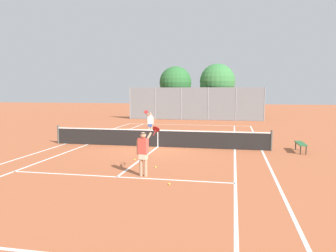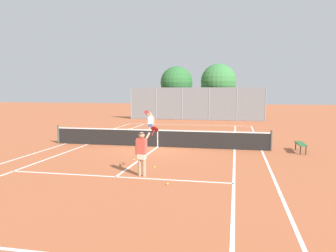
{
  "view_description": "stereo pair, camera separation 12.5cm",
  "coord_description": "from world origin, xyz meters",
  "px_view_note": "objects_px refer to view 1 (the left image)",
  "views": [
    {
      "loc": [
        4.02,
        -17.22,
        3.06
      ],
      "look_at": [
        0.27,
        1.5,
        1.0
      ],
      "focal_mm": 35.0,
      "sensor_mm": 36.0,
      "label": 1
    },
    {
      "loc": [
        4.14,
        -17.19,
        3.06
      ],
      "look_at": [
        0.27,
        1.5,
        1.0
      ],
      "focal_mm": 35.0,
      "sensor_mm": 36.0,
      "label": 2
    }
  ],
  "objects_px": {
    "player_near_side": "(143,151)",
    "tree_behind_right": "(216,83)",
    "loose_tennis_ball_2": "(156,167)",
    "loose_tennis_ball_3": "(135,160)",
    "tree_behind_left": "(176,83)",
    "loose_tennis_ball_4": "(130,132)",
    "tennis_net": "(158,138)",
    "loose_tennis_ball_1": "(128,129)",
    "loose_tennis_ball_0": "(169,184)",
    "player_far_left": "(150,122)",
    "courtside_bench": "(301,144)"
  },
  "relations": [
    {
      "from": "tennis_net",
      "to": "loose_tennis_ball_1",
      "type": "bearing_deg",
      "value": 118.9
    },
    {
      "from": "player_far_left",
      "to": "loose_tennis_ball_0",
      "type": "height_order",
      "value": "player_far_left"
    },
    {
      "from": "player_far_left",
      "to": "loose_tennis_ball_2",
      "type": "height_order",
      "value": "player_far_left"
    },
    {
      "from": "loose_tennis_ball_1",
      "to": "loose_tennis_ball_2",
      "type": "height_order",
      "value": "same"
    },
    {
      "from": "loose_tennis_ball_2",
      "to": "loose_tennis_ball_4",
      "type": "distance_m",
      "value": 11.21
    },
    {
      "from": "loose_tennis_ball_4",
      "to": "loose_tennis_ball_0",
      "type": "bearing_deg",
      "value": -66.58
    },
    {
      "from": "loose_tennis_ball_3",
      "to": "loose_tennis_ball_4",
      "type": "xyz_separation_m",
      "value": [
        -3.18,
        9.08,
        0.0
      ]
    },
    {
      "from": "loose_tennis_ball_1",
      "to": "loose_tennis_ball_2",
      "type": "distance_m",
      "value": 13.6
    },
    {
      "from": "loose_tennis_ball_1",
      "to": "tree_behind_left",
      "type": "bearing_deg",
      "value": 81.18
    },
    {
      "from": "player_far_left",
      "to": "tree_behind_left",
      "type": "relative_size",
      "value": 0.31
    },
    {
      "from": "player_near_side",
      "to": "loose_tennis_ball_4",
      "type": "relative_size",
      "value": 26.88
    },
    {
      "from": "tennis_net",
      "to": "loose_tennis_ball_2",
      "type": "relative_size",
      "value": 181.82
    },
    {
      "from": "loose_tennis_ball_1",
      "to": "tree_behind_left",
      "type": "height_order",
      "value": "tree_behind_left"
    },
    {
      "from": "loose_tennis_ball_3",
      "to": "courtside_bench",
      "type": "bearing_deg",
      "value": 24.77
    },
    {
      "from": "player_far_left",
      "to": "loose_tennis_ball_2",
      "type": "bearing_deg",
      "value": -74.24
    },
    {
      "from": "loose_tennis_ball_0",
      "to": "tree_behind_left",
      "type": "bearing_deg",
      "value": 99.39
    },
    {
      "from": "loose_tennis_ball_4",
      "to": "player_near_side",
      "type": "bearing_deg",
      "value": -69.67
    },
    {
      "from": "tennis_net",
      "to": "loose_tennis_ball_0",
      "type": "height_order",
      "value": "tennis_net"
    },
    {
      "from": "tennis_net",
      "to": "loose_tennis_ball_0",
      "type": "distance_m",
      "value": 7.29
    },
    {
      "from": "player_far_left",
      "to": "loose_tennis_ball_2",
      "type": "relative_size",
      "value": 26.88
    },
    {
      "from": "loose_tennis_ball_3",
      "to": "tennis_net",
      "type": "bearing_deg",
      "value": 86.47
    },
    {
      "from": "player_near_side",
      "to": "tennis_net",
      "type": "bearing_deg",
      "value": 98.32
    },
    {
      "from": "tennis_net",
      "to": "loose_tennis_ball_1",
      "type": "distance_m",
      "value": 8.84
    },
    {
      "from": "loose_tennis_ball_2",
      "to": "tree_behind_left",
      "type": "relative_size",
      "value": 0.01
    },
    {
      "from": "player_far_left",
      "to": "loose_tennis_ball_1",
      "type": "bearing_deg",
      "value": 128.04
    },
    {
      "from": "loose_tennis_ball_3",
      "to": "tree_behind_left",
      "type": "xyz_separation_m",
      "value": [
        -2.19,
        23.28,
        3.88
      ]
    },
    {
      "from": "tennis_net",
      "to": "loose_tennis_ball_1",
      "type": "xyz_separation_m",
      "value": [
        -4.26,
        7.72,
        -0.48
      ]
    },
    {
      "from": "courtside_bench",
      "to": "loose_tennis_ball_4",
      "type": "bearing_deg",
      "value": 152.55
    },
    {
      "from": "tree_behind_right",
      "to": "loose_tennis_ball_1",
      "type": "bearing_deg",
      "value": -118.13
    },
    {
      "from": "player_far_left",
      "to": "tree_behind_left",
      "type": "height_order",
      "value": "tree_behind_left"
    },
    {
      "from": "loose_tennis_ball_0",
      "to": "player_far_left",
      "type": "bearing_deg",
      "value": 107.48
    },
    {
      "from": "player_far_left",
      "to": "loose_tennis_ball_1",
      "type": "xyz_separation_m",
      "value": [
        -2.74,
        3.5,
        -0.89
      ]
    },
    {
      "from": "player_near_side",
      "to": "loose_tennis_ball_0",
      "type": "height_order",
      "value": "player_near_side"
    },
    {
      "from": "player_near_side",
      "to": "loose_tennis_ball_2",
      "type": "height_order",
      "value": "player_near_side"
    },
    {
      "from": "tennis_net",
      "to": "tree_behind_right",
      "type": "relative_size",
      "value": 1.99
    },
    {
      "from": "tree_behind_left",
      "to": "loose_tennis_ball_0",
      "type": "bearing_deg",
      "value": -80.61
    },
    {
      "from": "loose_tennis_ball_2",
      "to": "loose_tennis_ball_3",
      "type": "relative_size",
      "value": 1.0
    },
    {
      "from": "courtside_bench",
      "to": "loose_tennis_ball_3",
      "type": "bearing_deg",
      "value": -155.23
    },
    {
      "from": "loose_tennis_ball_4",
      "to": "tree_behind_right",
      "type": "height_order",
      "value": "tree_behind_right"
    },
    {
      "from": "player_far_left",
      "to": "loose_tennis_ball_2",
      "type": "xyz_separation_m",
      "value": [
        2.55,
        -9.02,
        -0.89
      ]
    },
    {
      "from": "player_near_side",
      "to": "loose_tennis_ball_3",
      "type": "distance_m",
      "value": 2.88
    },
    {
      "from": "loose_tennis_ball_0",
      "to": "loose_tennis_ball_3",
      "type": "relative_size",
      "value": 1.0
    },
    {
      "from": "tennis_net",
      "to": "loose_tennis_ball_1",
      "type": "height_order",
      "value": "tennis_net"
    },
    {
      "from": "loose_tennis_ball_1",
      "to": "courtside_bench",
      "type": "xyz_separation_m",
      "value": [
        11.62,
        -7.82,
        0.38
      ]
    },
    {
      "from": "loose_tennis_ball_4",
      "to": "player_far_left",
      "type": "bearing_deg",
      "value": -34.11
    },
    {
      "from": "tennis_net",
      "to": "loose_tennis_ball_2",
      "type": "distance_m",
      "value": 4.93
    },
    {
      "from": "player_near_side",
      "to": "tree_behind_right",
      "type": "height_order",
      "value": "tree_behind_right"
    },
    {
      "from": "player_near_side",
      "to": "loose_tennis_ball_2",
      "type": "distance_m",
      "value": 1.57
    },
    {
      "from": "courtside_bench",
      "to": "tree_behind_right",
      "type": "distance_m",
      "value": 20.67
    },
    {
      "from": "courtside_bench",
      "to": "player_far_left",
      "type": "bearing_deg",
      "value": 154.08
    }
  ]
}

